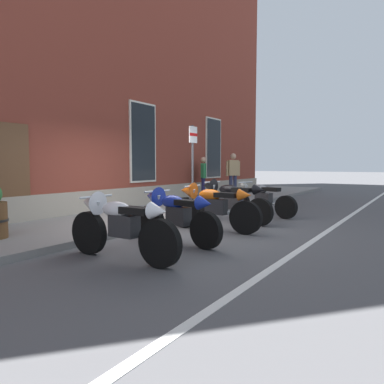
# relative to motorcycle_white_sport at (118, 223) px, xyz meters

# --- Properties ---
(ground_plane) EXTENTS (140.00, 140.00, 0.00)m
(ground_plane) POSITION_rel_motorcycle_white_sport_xyz_m (2.70, 1.14, -0.55)
(ground_plane) COLOR #4C4C4F
(sidewalk) EXTENTS (28.41, 2.70, 0.12)m
(sidewalk) POSITION_rel_motorcycle_white_sport_xyz_m (2.70, 2.49, -0.48)
(sidewalk) COLOR slate
(sidewalk) RESTS_ON ground_plane
(lane_stripe) EXTENTS (28.41, 0.12, 0.01)m
(lane_stripe) POSITION_rel_motorcycle_white_sport_xyz_m (2.70, -2.06, -0.54)
(lane_stripe) COLOR silver
(lane_stripe) RESTS_ON ground_plane
(brick_pub_facade) EXTENTS (22.41, 7.56, 10.04)m
(brick_pub_facade) POSITION_rel_motorcycle_white_sport_xyz_m (2.70, 7.57, 4.47)
(brick_pub_facade) COLOR brown
(brick_pub_facade) RESTS_ON ground_plane
(motorcycle_white_sport) EXTENTS (0.62, 2.07, 0.99)m
(motorcycle_white_sport) POSITION_rel_motorcycle_white_sport_xyz_m (0.00, 0.00, 0.00)
(motorcycle_white_sport) COLOR black
(motorcycle_white_sport) RESTS_ON ground_plane
(motorcycle_blue_sport) EXTENTS (0.64, 1.99, 0.98)m
(motorcycle_blue_sport) POSITION_rel_motorcycle_white_sport_xyz_m (1.39, 0.01, -0.00)
(motorcycle_blue_sport) COLOR black
(motorcycle_blue_sport) RESTS_ON ground_plane
(motorcycle_orange_sport) EXTENTS (0.62, 2.12, 1.01)m
(motorcycle_orange_sport) POSITION_rel_motorcycle_white_sport_xyz_m (2.76, 0.04, 0.01)
(motorcycle_orange_sport) COLOR black
(motorcycle_orange_sport) RESTS_ON ground_plane
(motorcycle_black_sport) EXTENTS (0.62, 2.16, 1.05)m
(motorcycle_black_sport) POSITION_rel_motorcycle_white_sport_xyz_m (3.95, 0.23, 0.02)
(motorcycle_black_sport) COLOR black
(motorcycle_black_sport) RESTS_ON ground_plane
(motorcycle_grey_naked) EXTENTS (0.70, 2.06, 0.92)m
(motorcycle_grey_naked) POSITION_rel_motorcycle_white_sport_xyz_m (5.40, -0.02, -0.08)
(motorcycle_grey_naked) COLOR black
(motorcycle_grey_naked) RESTS_ON ground_plane
(pedestrian_striped_shirt) EXTENTS (0.57, 0.47, 1.58)m
(pedestrian_striped_shirt) POSITION_rel_motorcycle_white_sport_xyz_m (8.01, 3.45, 0.45)
(pedestrian_striped_shirt) COLOR #1E1E4C
(pedestrian_striped_shirt) RESTS_ON sidewalk
(pedestrian_tan_coat) EXTENTS (0.48, 0.41, 1.72)m
(pedestrian_tan_coat) POSITION_rel_motorcycle_white_sport_xyz_m (8.89, 2.61, 0.55)
(pedestrian_tan_coat) COLOR #2D3351
(pedestrian_tan_coat) RESTS_ON sidewalk
(parking_sign) EXTENTS (0.36, 0.07, 2.34)m
(parking_sign) POSITION_rel_motorcycle_white_sport_xyz_m (4.39, 1.57, 1.09)
(parking_sign) COLOR #4C4C51
(parking_sign) RESTS_ON sidewalk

